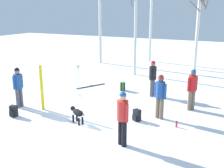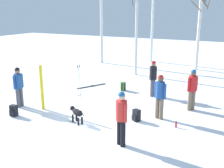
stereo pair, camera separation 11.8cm
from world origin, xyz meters
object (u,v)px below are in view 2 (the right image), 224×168
object	(u,v)px
ski_pair_planted_1	(42,88)
backpack_0	(123,86)
backpack_1	(14,111)
water_bottle_0	(176,125)
birch_tree_2	(136,18)
birch_tree_0	(101,13)
dog	(77,113)
person_1	(121,115)
person_3	(192,87)
ski_poles_0	(79,80)
birch_tree_3	(199,26)
person_2	(19,85)
ski_pair_lying_0	(92,86)
backpack_2	(136,115)
birch_tree_1	(153,10)
person_4	(153,76)
person_0	(160,94)

from	to	relation	value
ski_pair_planted_1	backpack_0	xyz separation A→B (m)	(1.80, 4.01, -0.72)
backpack_1	water_bottle_0	world-z (taller)	backpack_1
birch_tree_2	water_bottle_0	bearing A→B (deg)	-57.54
ski_pair_planted_1	birch_tree_0	size ratio (longest dim) A/B	0.26
dog	backpack_1	distance (m)	2.62
person_1	water_bottle_0	xyz separation A→B (m)	(1.16, 2.07, -0.88)
person_1	person_3	distance (m)	4.27
ski_poles_0	birch_tree_3	distance (m)	9.75
water_bottle_0	birch_tree_3	world-z (taller)	birch_tree_3
person_2	dog	bearing A→B (deg)	-6.28
ski_pair_lying_0	birch_tree_3	distance (m)	8.58
ski_poles_0	backpack_2	bearing A→B (deg)	-23.10
birch_tree_1	dog	bearing A→B (deg)	-82.67
person_1	birch_tree_0	bearing A→B (deg)	121.51
birch_tree_3	birch_tree_2	bearing A→B (deg)	-133.95
person_2	birch_tree_1	size ratio (longest dim) A/B	0.22
dog	ski_pair_lying_0	size ratio (longest dim) A/B	0.50
ski_pair_lying_0	backpack_1	bearing A→B (deg)	-95.49
dog	person_4	bearing A→B (deg)	71.98
person_4	backpack_2	xyz separation A→B (m)	(0.47, -3.20, -0.77)
ski_pair_lying_0	dog	bearing A→B (deg)	-65.38
dog	ski_pair_lying_0	xyz separation A→B (m)	(-2.06, 4.51, -0.38)
person_4	ski_pair_lying_0	bearing A→B (deg)	177.34
birch_tree_2	dog	bearing A→B (deg)	-82.75
person_1	person_2	distance (m)	5.44
person_0	person_3	size ratio (longest dim) A/B	1.00
ski_pair_lying_0	backpack_1	distance (m)	5.10
person_1	ski_pair_lying_0	size ratio (longest dim) A/B	1.04
person_4	birch_tree_2	size ratio (longest dim) A/B	0.25
ski_pair_lying_0	water_bottle_0	size ratio (longest dim) A/B	7.40
person_4	water_bottle_0	world-z (taller)	person_4
birch_tree_1	ski_pair_lying_0	bearing A→B (deg)	-92.64
ski_pair_lying_0	backpack_0	world-z (taller)	backpack_0
person_4	ski_poles_0	size ratio (longest dim) A/B	1.13
ski_pair_planted_1	birch_tree_2	bearing A→B (deg)	82.43
person_4	backpack_1	distance (m)	6.36
dog	birch_tree_1	world-z (taller)	birch_tree_1
person_0	backpack_1	size ratio (longest dim) A/B	3.90
ski_poles_0	birch_tree_1	size ratio (longest dim) A/B	0.20
birch_tree_0	birch_tree_2	world-z (taller)	birch_tree_0
person_1	ski_poles_0	world-z (taller)	person_1
person_0	birch_tree_3	bearing A→B (deg)	92.67
person_0	person_1	xyz separation A→B (m)	(-0.37, -2.59, 0.00)
water_bottle_0	birch_tree_2	distance (m)	8.86
person_0	person_2	bearing A→B (deg)	-166.02
ski_pair_lying_0	birch_tree_3	xyz separation A→B (m)	(4.18, 6.89, 2.94)
person_4	birch_tree_3	bearing A→B (deg)	84.33
ski_poles_0	backpack_1	world-z (taller)	ski_poles_0
water_bottle_0	ski_pair_planted_1	bearing A→B (deg)	-172.68
backpack_2	birch_tree_3	world-z (taller)	birch_tree_3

